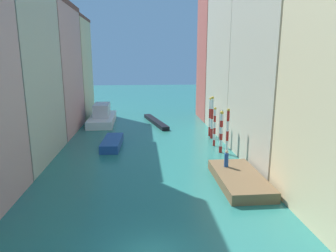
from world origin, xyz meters
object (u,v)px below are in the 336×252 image
vaporetto_white (102,116)px  gondola_black (156,122)px  mooring_pole_2 (215,126)px  waterfront_dock (239,179)px  mooring_pole_3 (212,117)px  motorboat_0 (112,143)px  person_on_dock (226,159)px  mooring_pole_4 (210,116)px  mooring_pole_0 (227,134)px  mooring_pole_1 (221,131)px

vaporetto_white → gondola_black: (8.17, -0.89, -0.78)m
mooring_pole_2 → gondola_black: mooring_pole_2 is taller
waterfront_dock → mooring_pole_3: bearing=85.9°
vaporetto_white → motorboat_0: size_ratio=1.65×
waterfront_dock → mooring_pole_3: mooring_pole_3 is taller
person_on_dock → gondola_black: size_ratio=0.14×
mooring_pole_4 → motorboat_0: 12.80m
waterfront_dock → mooring_pole_2: size_ratio=1.63×
person_on_dock → mooring_pole_0: bearing=73.4°
mooring_pole_2 → motorboat_0: size_ratio=0.74×
person_on_dock → mooring_pole_0: (1.15, 3.85, 1.15)m
mooring_pole_1 → motorboat_0: bearing=164.7°
mooring_pole_1 → mooring_pole_4: mooring_pole_4 is taller
waterfront_dock → mooring_pole_2: bearing=87.1°
mooring_pole_2 → mooring_pole_4: size_ratio=0.89×
mooring_pole_2 → vaporetto_white: size_ratio=0.45×
mooring_pole_0 → waterfront_dock: bearing=-95.8°
waterfront_dock → vaporetto_white: 27.81m
vaporetto_white → mooring_pole_0: bearing=-52.4°
mooring_pole_0 → mooring_pole_4: mooring_pole_0 is taller
mooring_pole_0 → gondola_black: mooring_pole_0 is taller
mooring_pole_3 → gondola_black: (-6.54, 9.41, -2.42)m
waterfront_dock → mooring_pole_1: (0.63, 8.11, 1.90)m
mooring_pole_1 → vaporetto_white: bearing=131.7°
mooring_pole_1 → mooring_pole_3: size_ratio=0.85×
waterfront_dock → mooring_pole_3: (1.00, 13.88, 2.29)m
waterfront_dock → mooring_pole_4: 15.26m
mooring_pole_3 → gondola_black: 11.71m
mooring_pole_0 → gondola_black: 18.84m
mooring_pole_3 → person_on_dock: bearing=-97.5°
mooring_pole_2 → vaporetto_white: bearing=136.3°
vaporetto_white → motorboat_0: vaporetto_white is taller
person_on_dock → motorboat_0: (-10.43, 9.52, -1.01)m
vaporetto_white → motorboat_0: (2.69, -12.89, -0.60)m
person_on_dock → mooring_pole_2: bearing=82.8°
mooring_pole_2 → mooring_pole_4: (0.50, 4.49, 0.27)m
person_on_dock → mooring_pole_0: size_ratio=0.28×
person_on_dock → mooring_pole_2: 8.92m
mooring_pole_3 → mooring_pole_4: size_ratio=1.06×
person_on_dock → motorboat_0: person_on_dock is taller
waterfront_dock → motorboat_0: 15.78m
mooring_pole_1 → vaporetto_white: mooring_pole_1 is taller
person_on_dock → mooring_pole_3: mooring_pole_3 is taller
waterfront_dock → mooring_pole_0: bearing=84.2°
person_on_dock → mooring_pole_1: 6.50m
mooring_pole_0 → vaporetto_white: mooring_pole_0 is taller
mooring_pole_1 → vaporetto_white: (-14.34, 16.08, -1.24)m
person_on_dock → mooring_pole_3: size_ratio=0.27×
mooring_pole_0 → mooring_pole_4: bearing=87.2°
waterfront_dock → vaporetto_white: (-13.71, 24.18, 0.65)m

